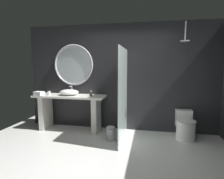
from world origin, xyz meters
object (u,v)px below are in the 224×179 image
Objects in this scene: toilet at (185,126)px; folded_hand_towel at (39,93)px; soap_dispenser at (91,94)px; tumbler_cup at (49,93)px; waste_bin at (111,133)px; round_wall_mirror at (73,65)px; rain_shower_head at (185,38)px; vessel_sink at (69,92)px.

toilet is 3.48m from folded_hand_towel.
tumbler_cup is at bearing -179.14° from soap_dispenser.
waste_bin is at bearing -164.70° from toilet.
soap_dispenser is 0.13× the size of round_wall_mirror.
round_wall_mirror is 3.30× the size of waste_bin.
tumbler_cup reaches higher than waste_bin.
toilet is at bearing 2.87° from folded_hand_towel.
rain_shower_head is 3.54m from folded_hand_towel.
soap_dispenser is at bearing 143.88° from waste_bin.
soap_dispenser reaches higher than waste_bin.
vessel_sink is at bearing 178.96° from rain_shower_head.
tumbler_cup is (-0.51, -0.05, -0.03)m from vessel_sink.
folded_hand_towel is (-1.27, -0.15, -0.01)m from soap_dispenser.
rain_shower_head is 2.52m from waste_bin.
soap_dispenser is 2.38m from rain_shower_head.
round_wall_mirror reaches higher than soap_dispenser.
vessel_sink is 2.80m from toilet.
vessel_sink is 3.53× the size of soap_dispenser.
tumbler_cup is 0.09× the size of round_wall_mirror.
waste_bin is at bearing -13.51° from tumbler_cup.
soap_dispenser is at bearing -3.50° from vessel_sink.
rain_shower_head is 1.30× the size of waste_bin.
round_wall_mirror is at bearing 31.29° from tumbler_cup.
vessel_sink is 0.71m from round_wall_mirror.
tumbler_cup reaches higher than toilet.
waste_bin is at bearing -21.44° from vessel_sink.
round_wall_mirror is 1.09m from folded_hand_towel.
toilet is at bearing 15.30° from waste_bin.
tumbler_cup is at bearing -179.94° from rain_shower_head.
vessel_sink is at bearing 158.56° from waste_bin.
soap_dispenser reaches higher than toilet.
soap_dispenser reaches higher than tumbler_cup.
toilet is 1.97× the size of waste_bin.
vessel_sink is at bearing 176.50° from soap_dispenser.
rain_shower_head is 1.89m from toilet.
soap_dispenser is 2.25m from toilet.
rain_shower_head reaches higher than tumbler_cup.
rain_shower_head reaches higher than folded_hand_towel.
toilet is at bearing -5.91° from round_wall_mirror.
rain_shower_head reaches higher than toilet.
waste_bin is 1.45× the size of folded_hand_towel.
folded_hand_towel is (-1.83, 0.26, 0.77)m from waste_bin.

